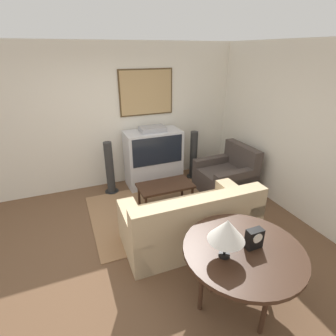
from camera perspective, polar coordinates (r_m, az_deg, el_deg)
name	(u,v)px	position (r m, az deg, el deg)	size (l,w,h in m)	color
ground_plane	(142,246)	(3.90, -5.71, -16.59)	(12.00, 12.00, 0.00)	brown
wall_back	(107,118)	(5.18, -13.19, 10.48)	(12.00, 0.10, 2.70)	silver
wall_right	(301,134)	(4.59, 26.95, 6.60)	(0.06, 12.00, 2.70)	silver
area_rug	(161,210)	(4.61, -1.58, -9.09)	(2.33, 1.80, 0.01)	#99704C
tv	(153,158)	(5.25, -3.21, 2.27)	(1.09, 0.56, 1.21)	silver
couch	(190,223)	(3.76, 4.88, -11.89)	(1.85, 0.91, 0.89)	#CCB289
armchair	(226,177)	(5.21, 12.58, -1.88)	(0.96, 0.94, 0.89)	#473D38
coffee_table	(165,187)	(4.51, -0.57, -4.21)	(0.93, 0.50, 0.44)	#3D2619
console_table	(243,254)	(2.88, 16.07, -17.49)	(1.22, 1.22, 0.73)	#3D2619
table_lamp	(227,230)	(2.53, 12.71, -13.11)	(0.35, 0.35, 0.42)	black
mantel_clock	(254,239)	(2.83, 18.25, -14.37)	(0.17, 0.10, 0.21)	black
speaker_tower_left	(110,169)	(5.06, -12.56, -0.28)	(0.26, 0.26, 1.02)	black
speaker_tower_right	(193,156)	(5.58, 5.56, 2.58)	(0.26, 0.26, 1.02)	black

